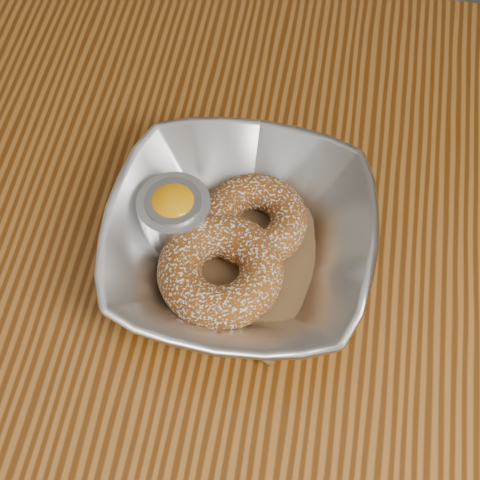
% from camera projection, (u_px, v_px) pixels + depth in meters
% --- Properties ---
extents(table, '(1.20, 0.80, 0.75)m').
position_uv_depth(table, '(299.00, 370.00, 0.67)').
color(table, brown).
rests_on(table, ground_plane).
extents(serving_bowl, '(0.22, 0.22, 0.05)m').
position_uv_depth(serving_bowl, '(240.00, 242.00, 0.60)').
color(serving_bowl, silver).
rests_on(serving_bowl, table).
extents(parchment, '(0.19, 0.19, 0.00)m').
position_uv_depth(parchment, '(240.00, 253.00, 0.61)').
color(parchment, brown).
rests_on(parchment, table).
extents(donut_back, '(0.10, 0.10, 0.03)m').
position_uv_depth(donut_back, '(255.00, 220.00, 0.61)').
color(donut_back, brown).
rests_on(donut_back, parchment).
extents(donut_front, '(0.14, 0.14, 0.04)m').
position_uv_depth(donut_front, '(221.00, 271.00, 0.58)').
color(donut_front, brown).
rests_on(donut_front, parchment).
extents(ramekin, '(0.06, 0.06, 0.05)m').
position_uv_depth(ramekin, '(175.00, 214.00, 0.60)').
color(ramekin, silver).
rests_on(ramekin, table).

